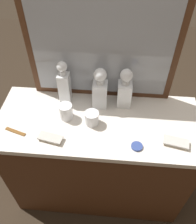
# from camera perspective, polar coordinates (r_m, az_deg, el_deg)

# --- Properties ---
(ground_plane) EXTENTS (6.00, 6.00, 0.00)m
(ground_plane) POSITION_cam_1_polar(r_m,az_deg,el_deg) (2.17, 0.00, -17.16)
(ground_plane) COLOR #2D2319
(dresser) EXTENTS (1.26, 0.53, 0.86)m
(dresser) POSITION_cam_1_polar(r_m,az_deg,el_deg) (1.80, 0.00, -11.14)
(dresser) COLOR #472816
(dresser) RESTS_ON ground_plane
(dresser_mirror) EXTENTS (0.89, 0.03, 0.72)m
(dresser_mirror) POSITION_cam_1_polar(r_m,az_deg,el_deg) (1.41, 0.92, 15.37)
(dresser_mirror) COLOR #472816
(dresser_mirror) RESTS_ON dresser
(crystal_decanter_far_right) EXTENTS (0.07, 0.07, 0.30)m
(crystal_decanter_far_right) POSITION_cam_1_polar(r_m,az_deg,el_deg) (1.51, -8.05, 6.18)
(crystal_decanter_far_right) COLOR white
(crystal_decanter_far_right) RESTS_ON dresser
(crystal_decanter_rear) EXTENTS (0.09, 0.09, 0.28)m
(crystal_decanter_rear) POSITION_cam_1_polar(r_m,az_deg,el_deg) (1.47, 0.43, 4.94)
(crystal_decanter_rear) COLOR white
(crystal_decanter_rear) RESTS_ON dresser
(crystal_decanter_left) EXTENTS (0.09, 0.09, 0.27)m
(crystal_decanter_left) POSITION_cam_1_polar(r_m,az_deg,el_deg) (1.49, 6.41, 4.94)
(crystal_decanter_left) COLOR white
(crystal_decanter_left) RESTS_ON dresser
(crystal_tumbler_front) EXTENTS (0.08, 0.08, 0.10)m
(crystal_tumbler_front) POSITION_cam_1_polar(r_m,az_deg,el_deg) (1.45, -7.69, 0.02)
(crystal_tumbler_front) COLOR white
(crystal_tumbler_front) RESTS_ON dresser
(crystal_tumbler_center) EXTENTS (0.08, 0.08, 0.09)m
(crystal_tumbler_center) POSITION_cam_1_polar(r_m,az_deg,el_deg) (1.42, -1.50, -1.57)
(crystal_tumbler_center) COLOR white
(crystal_tumbler_center) RESTS_ON dresser
(silver_brush_rear) EXTENTS (0.15, 0.09, 0.02)m
(silver_brush_rear) POSITION_cam_1_polar(r_m,az_deg,el_deg) (1.38, -11.32, -6.19)
(silver_brush_rear) COLOR #B7A88C
(silver_brush_rear) RESTS_ON dresser
(silver_brush_front) EXTENTS (0.15, 0.09, 0.02)m
(silver_brush_front) POSITION_cam_1_polar(r_m,az_deg,el_deg) (1.41, 18.20, -6.97)
(silver_brush_front) COLOR #B7A88C
(silver_brush_front) RESTS_ON dresser
(porcelain_dish) EXTENTS (0.06, 0.06, 0.01)m
(porcelain_dish) POSITION_cam_1_polar(r_m,az_deg,el_deg) (1.35, 9.30, -8.13)
(porcelain_dish) COLOR #33478C
(porcelain_dish) RESTS_ON dresser
(tortoiseshell_comb) EXTENTS (0.13, 0.06, 0.01)m
(tortoiseshell_comb) POSITION_cam_1_polar(r_m,az_deg,el_deg) (1.48, -19.20, -4.45)
(tortoiseshell_comb) COLOR brown
(tortoiseshell_comb) RESTS_ON dresser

